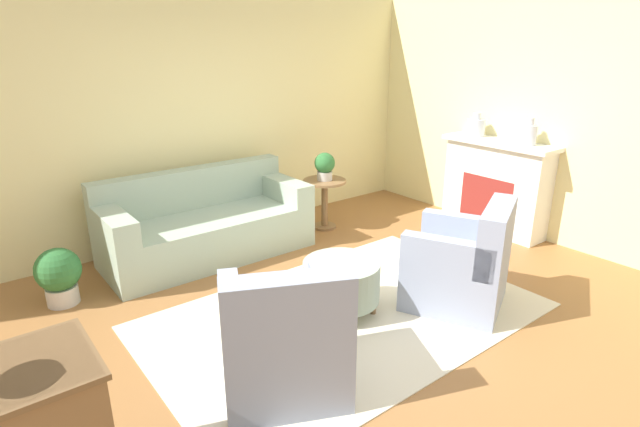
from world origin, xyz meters
TOP-DOWN VIEW (x-y plane):
  - ground_plane at (0.00, 0.00)m, footprint 16.00×16.00m
  - wall_back at (0.00, 2.59)m, footprint 9.06×0.12m
  - wall_right at (3.04, 0.00)m, footprint 0.12×9.96m
  - rug at (0.00, 0.00)m, footprint 3.29×2.09m
  - couch at (-0.34, 1.93)m, footprint 2.19×0.93m
  - armchair_left at (-0.94, -0.46)m, footprint 1.06×1.06m
  - armchair_right at (0.94, -0.46)m, footprint 1.06×1.06m
  - ottoman_table at (0.01, 0.07)m, footprint 0.66×0.66m
  - side_table at (1.19, 1.79)m, footprint 0.53×0.53m
  - fireplace at (2.79, 0.46)m, footprint 0.44×1.36m
  - vase_mantel_near at (2.78, 0.81)m, footprint 0.22×0.22m
  - vase_mantel_far at (2.78, 0.12)m, footprint 0.17×0.17m
  - potted_plant_on_side_table at (1.19, 1.79)m, footprint 0.25×0.25m
  - potted_plant_floor at (-1.86, 1.73)m, footprint 0.39×0.39m

SIDE VIEW (x-z plane):
  - ground_plane at x=0.00m, z-range 0.00..0.00m
  - rug at x=0.00m, z-range 0.00..0.01m
  - potted_plant_floor at x=-1.86m, z-range 0.03..0.55m
  - ottoman_table at x=0.01m, z-range 0.07..0.53m
  - couch at x=-0.34m, z-range -0.12..0.79m
  - armchair_left at x=-0.94m, z-range -0.11..0.84m
  - armchair_right at x=0.94m, z-range -0.11..0.84m
  - side_table at x=1.19m, z-range 0.11..0.73m
  - fireplace at x=2.79m, z-range 0.03..1.15m
  - potted_plant_on_side_table at x=1.19m, z-range 0.63..0.97m
  - vase_mantel_near at x=2.78m, z-range 1.09..1.38m
  - vase_mantel_far at x=2.78m, z-range 1.09..1.40m
  - wall_back at x=0.00m, z-range 0.00..2.80m
  - wall_right at x=3.04m, z-range 0.00..2.80m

